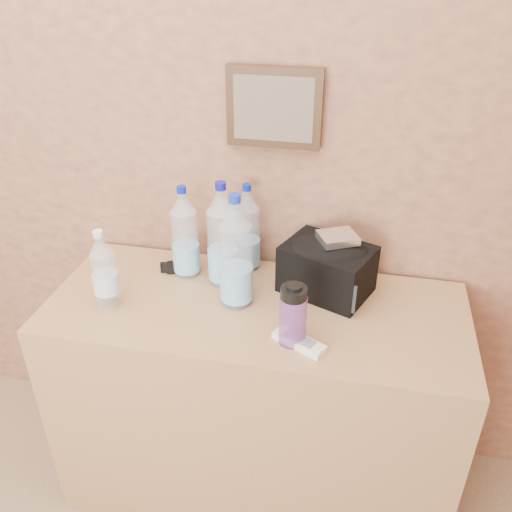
{
  "coord_description": "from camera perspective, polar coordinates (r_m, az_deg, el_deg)",
  "views": [
    {
      "loc": [
        0.8,
        0.32,
        1.86
      ],
      "look_at": [
        0.5,
        1.71,
        1.02
      ],
      "focal_mm": 38.0,
      "sensor_mm": 36.0,
      "label": 1
    }
  ],
  "objects": [
    {
      "name": "ac_remote",
      "position": [
        1.58,
        4.55,
        -9.03
      ],
      "size": [
        0.17,
        0.12,
        0.02
      ],
      "primitive_type": "cube",
      "rotation": [
        0.0,
        0.0,
        -0.47
      ],
      "color": "silver",
      "rests_on": "dresser"
    },
    {
      "name": "pet_large_c",
      "position": [
        1.78,
        -3.56,
        1.72
      ],
      "size": [
        0.1,
        0.1,
        0.36
      ],
      "rotation": [
        0.0,
        0.0,
        0.1
      ],
      "color": "silver",
      "rests_on": "dresser"
    },
    {
      "name": "nalgene_bottle",
      "position": [
        1.54,
        3.91,
        -6.17
      ],
      "size": [
        0.08,
        0.08,
        0.19
      ],
      "rotation": [
        0.0,
        0.0,
        -0.26
      ],
      "color": "purple",
      "rests_on": "dresser"
    },
    {
      "name": "foil_packet",
      "position": [
        1.73,
        8.59,
        1.92
      ],
      "size": [
        0.15,
        0.14,
        0.02
      ],
      "primitive_type": "cube",
      "rotation": [
        0.0,
        0.0,
        0.48
      ],
      "color": "white",
      "rests_on": "toiletry_bag"
    },
    {
      "name": "pet_large_b",
      "position": [
        1.87,
        -0.94,
        2.57
      ],
      "size": [
        0.09,
        0.09,
        0.32
      ],
      "rotation": [
        0.0,
        0.0,
        -0.35
      ],
      "color": "silver",
      "rests_on": "dresser"
    },
    {
      "name": "pet_large_d",
      "position": [
        1.67,
        -2.14,
        -0.11
      ],
      "size": [
        0.1,
        0.1,
        0.38
      ],
      "rotation": [
        0.0,
        0.0,
        -0.36
      ],
      "color": "#C6EFFF",
      "rests_on": "dresser"
    },
    {
      "name": "sunglasses",
      "position": [
        1.92,
        -7.98,
        -1.12
      ],
      "size": [
        0.15,
        0.09,
        0.04
      ],
      "primitive_type": null,
      "rotation": [
        0.0,
        0.0,
        0.3
      ],
      "color": "black",
      "rests_on": "dresser"
    },
    {
      "name": "picture_frame",
      "position": [
        1.74,
        1.91,
        15.32
      ],
      "size": [
        0.3,
        0.03,
        0.25
      ],
      "primitive_type": null,
      "color": "#382311",
      "rests_on": "room_shell"
    },
    {
      "name": "toiletry_bag",
      "position": [
        1.78,
        7.51,
        -1.08
      ],
      "size": [
        0.33,
        0.29,
        0.19
      ],
      "primitive_type": null,
      "rotation": [
        0.0,
        0.0,
        -0.38
      ],
      "color": "black",
      "rests_on": "dresser"
    },
    {
      "name": "pet_large_a",
      "position": [
        1.85,
        -7.5,
        2.06
      ],
      "size": [
        0.09,
        0.09,
        0.33
      ],
      "rotation": [
        0.0,
        0.0,
        -0.16
      ],
      "color": "silver",
      "rests_on": "dresser"
    },
    {
      "name": "dresser",
      "position": [
        2.01,
        -0.06,
        -15.0
      ],
      "size": [
        1.34,
        0.56,
        0.84
      ],
      "primitive_type": "cube",
      "color": "#A18255",
      "rests_on": "ground"
    },
    {
      "name": "pet_small",
      "position": [
        1.75,
        -15.66,
        -1.77
      ],
      "size": [
        0.08,
        0.08,
        0.27
      ],
      "rotation": [
        0.0,
        0.0,
        -0.02
      ],
      "color": "silver",
      "rests_on": "dresser"
    }
  ]
}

